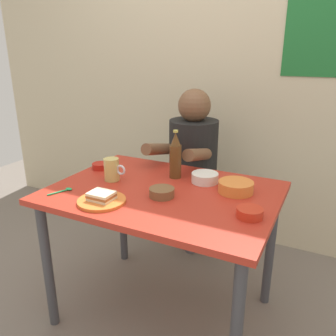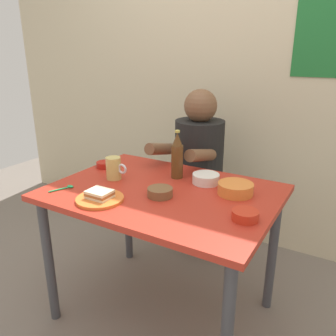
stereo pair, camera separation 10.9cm
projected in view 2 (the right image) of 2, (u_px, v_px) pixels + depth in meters
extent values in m
plane|color=slate|center=(164.00, 311.00, 1.93)|extent=(6.00, 6.00, 0.00)
cube|color=beige|center=(241.00, 65.00, 2.36)|extent=(4.40, 0.08, 2.60)
cube|color=#1E6B2D|center=(335.00, 37.00, 2.00)|extent=(0.46, 0.01, 0.47)
cube|color=#B72D1E|center=(163.00, 193.00, 1.69)|extent=(1.10, 0.80, 0.03)
cylinder|color=#3F3F44|center=(49.00, 262.00, 1.77)|extent=(0.05, 0.05, 0.71)
cylinder|color=#3F3F44|center=(128.00, 211.00, 2.33)|extent=(0.05, 0.05, 0.71)
cylinder|color=#3F3F44|center=(272.00, 252.00, 1.86)|extent=(0.05, 0.05, 0.71)
cylinder|color=#4C4C51|center=(197.00, 227.00, 2.43)|extent=(0.08, 0.08, 0.41)
cylinder|color=#2D2D33|center=(198.00, 198.00, 2.35)|extent=(0.34, 0.34, 0.04)
cylinder|color=black|center=(199.00, 159.00, 2.26)|extent=(0.32, 0.32, 0.52)
sphere|color=brown|center=(201.00, 106.00, 2.15)|extent=(0.21, 0.21, 0.21)
cylinder|color=brown|center=(163.00, 149.00, 2.08)|extent=(0.07, 0.31, 0.14)
cylinder|color=brown|center=(201.00, 155.00, 1.96)|extent=(0.07, 0.31, 0.14)
cylinder|color=orange|center=(100.00, 199.00, 1.57)|extent=(0.22, 0.22, 0.01)
cube|color=beige|center=(100.00, 196.00, 1.57)|extent=(0.11, 0.09, 0.01)
cube|color=#9E592D|center=(100.00, 194.00, 1.56)|extent=(0.11, 0.09, 0.01)
cube|color=beige|center=(99.00, 192.00, 1.56)|extent=(0.11, 0.09, 0.01)
cylinder|color=#D1BC66|center=(113.00, 168.00, 1.82)|extent=(0.08, 0.08, 0.12)
torus|color=silver|center=(122.00, 169.00, 1.79)|extent=(0.06, 0.01, 0.06)
cylinder|color=#593819|center=(177.00, 162.00, 1.83)|extent=(0.06, 0.06, 0.18)
cone|color=#593819|center=(177.00, 139.00, 1.79)|extent=(0.05, 0.05, 0.07)
cylinder|color=#BFB74C|center=(177.00, 131.00, 1.77)|extent=(0.03, 0.03, 0.01)
cylinder|color=orange|center=(235.00, 189.00, 1.63)|extent=(0.17, 0.17, 0.05)
cylinder|color=#B25B2D|center=(236.00, 186.00, 1.63)|extent=(0.14, 0.14, 0.02)
cylinder|color=brown|center=(160.00, 192.00, 1.61)|extent=(0.12, 0.12, 0.04)
cylinder|color=brown|center=(160.00, 190.00, 1.61)|extent=(0.10, 0.10, 0.02)
cylinder|color=silver|center=(206.00, 179.00, 1.77)|extent=(0.14, 0.14, 0.05)
cylinder|color=tan|center=(206.00, 177.00, 1.77)|extent=(0.11, 0.11, 0.02)
cylinder|color=red|center=(245.00, 215.00, 1.39)|extent=(0.11, 0.11, 0.04)
cylinder|color=#A33521|center=(245.00, 213.00, 1.38)|extent=(0.09, 0.09, 0.02)
cylinder|color=#B21E14|center=(105.00, 165.00, 2.01)|extent=(0.10, 0.10, 0.03)
cylinder|color=maroon|center=(105.00, 163.00, 2.01)|extent=(0.08, 0.08, 0.02)
cylinder|color=#26A559|center=(60.00, 189.00, 1.69)|extent=(0.05, 0.10, 0.01)
ellipsoid|color=#26A559|center=(70.00, 186.00, 1.72)|extent=(0.04, 0.02, 0.01)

